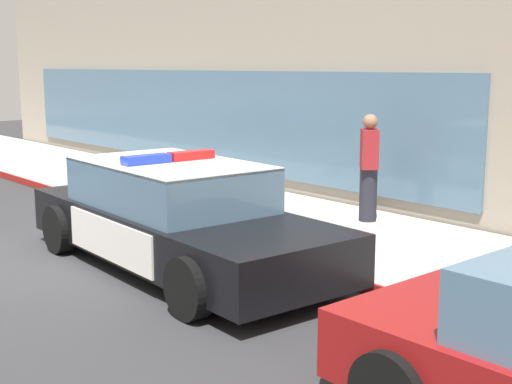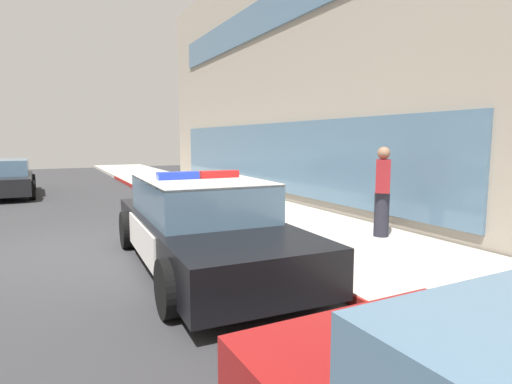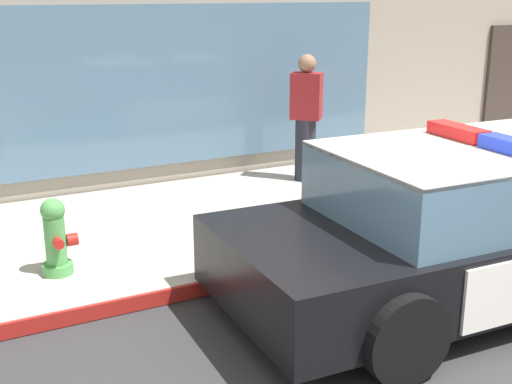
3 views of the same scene
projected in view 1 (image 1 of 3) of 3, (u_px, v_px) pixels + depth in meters
The scene contains 7 objects.
ground at pixel (11, 258), 9.65m from camera, with size 48.00×48.00×0.00m, color #303033.
sidewalk at pixel (246, 212), 12.32m from camera, with size 48.00×3.24×0.15m, color #B2ADA3.
curb_red_paint at pixel (167, 226), 11.27m from camera, with size 28.80×0.04×0.14m, color maroon.
storefront_building at pixel (451, 3), 17.02m from camera, with size 25.63×11.37×8.19m.
police_cruiser at pixel (176, 216), 9.13m from camera, with size 5.17×2.25×1.49m.
fire_hydrant at pixel (153, 182), 12.94m from camera, with size 0.34×0.39×0.73m.
pedestrian_on_sidewalk at pixel (369, 168), 11.15m from camera, with size 0.47×0.46×1.71m.
Camera 1 is at (9.29, -3.49, 2.62)m, focal length 49.35 mm.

